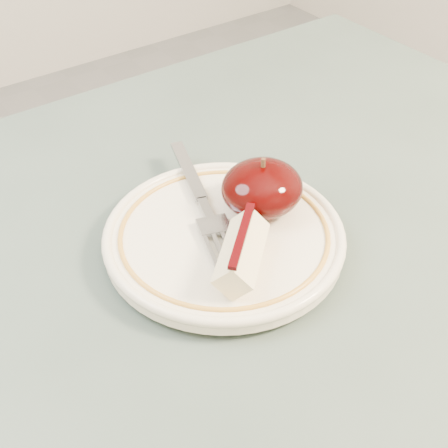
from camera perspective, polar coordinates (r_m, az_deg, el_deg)
table at (r=0.56m, az=7.58°, el=-15.46°), size 0.90×0.90×0.75m
plate at (r=0.54m, az=0.00°, el=-1.14°), size 0.21×0.21×0.02m
apple_half at (r=0.55m, az=3.50°, el=3.32°), size 0.07×0.07×0.05m
apple_wedge at (r=0.50m, az=1.62°, el=-2.53°), size 0.08×0.08×0.04m
fork at (r=0.57m, az=-2.02°, el=2.20°), size 0.08×0.18×0.00m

